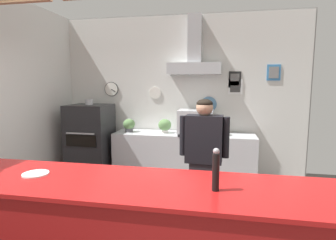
{
  "coord_description": "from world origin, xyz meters",
  "views": [
    {
      "loc": [
        0.73,
        -2.34,
        1.79
      ],
      "look_at": [
        0.13,
        0.79,
        1.36
      ],
      "focal_mm": 29.09,
      "sensor_mm": 36.0,
      "label": 1
    }
  ],
  "objects_px": {
    "condiment_plate": "(36,174)",
    "potted_thyme": "(129,125)",
    "pepper_grinder": "(216,170)",
    "pizza_oven": "(91,143)",
    "potted_basil": "(165,125)",
    "potted_sage": "(221,127)",
    "shop_worker": "(204,161)",
    "espresso_machine": "(196,122)"
  },
  "relations": [
    {
      "from": "espresso_machine",
      "to": "potted_sage",
      "type": "relative_size",
      "value": 2.51
    },
    {
      "from": "pepper_grinder",
      "to": "condiment_plate",
      "type": "distance_m",
      "value": 1.4
    },
    {
      "from": "potted_basil",
      "to": "condiment_plate",
      "type": "distance_m",
      "value": 2.94
    },
    {
      "from": "pepper_grinder",
      "to": "potted_thyme",
      "type": "bearing_deg",
      "value": 118.77
    },
    {
      "from": "espresso_machine",
      "to": "potted_sage",
      "type": "height_order",
      "value": "espresso_machine"
    },
    {
      "from": "potted_sage",
      "to": "potted_thyme",
      "type": "distance_m",
      "value": 1.66
    },
    {
      "from": "pizza_oven",
      "to": "potted_thyme",
      "type": "bearing_deg",
      "value": 13.64
    },
    {
      "from": "condiment_plate",
      "to": "potted_sage",
      "type": "bearing_deg",
      "value": 63.26
    },
    {
      "from": "condiment_plate",
      "to": "potted_thyme",
      "type": "bearing_deg",
      "value": 94.34
    },
    {
      "from": "shop_worker",
      "to": "espresso_machine",
      "type": "xyz_separation_m",
      "value": [
        -0.23,
        1.5,
        0.25
      ]
    },
    {
      "from": "espresso_machine",
      "to": "condiment_plate",
      "type": "distance_m",
      "value": 3.04
    },
    {
      "from": "potted_thyme",
      "to": "condiment_plate",
      "type": "relative_size",
      "value": 1.21
    },
    {
      "from": "pizza_oven",
      "to": "potted_basil",
      "type": "relative_size",
      "value": 6.02
    },
    {
      "from": "potted_basil",
      "to": "pepper_grinder",
      "type": "distance_m",
      "value": 3.11
    },
    {
      "from": "condiment_plate",
      "to": "espresso_machine",
      "type": "bearing_deg",
      "value": 70.76
    },
    {
      "from": "pepper_grinder",
      "to": "espresso_machine",
      "type": "bearing_deg",
      "value": 97.62
    },
    {
      "from": "potted_sage",
      "to": "pepper_grinder",
      "type": "relative_size",
      "value": 0.81
    },
    {
      "from": "potted_sage",
      "to": "shop_worker",
      "type": "bearing_deg",
      "value": -97.93
    },
    {
      "from": "espresso_machine",
      "to": "pepper_grinder",
      "type": "height_order",
      "value": "pepper_grinder"
    },
    {
      "from": "potted_basil",
      "to": "condiment_plate",
      "type": "height_order",
      "value": "potted_basil"
    },
    {
      "from": "espresso_machine",
      "to": "condiment_plate",
      "type": "xyz_separation_m",
      "value": [
        -1.0,
        -2.87,
        -0.03
      ]
    },
    {
      "from": "potted_sage",
      "to": "potted_thyme",
      "type": "bearing_deg",
      "value": 179.38
    },
    {
      "from": "potted_basil",
      "to": "potted_thyme",
      "type": "xyz_separation_m",
      "value": [
        -0.66,
        -0.02,
        -0.01
      ]
    },
    {
      "from": "shop_worker",
      "to": "potted_thyme",
      "type": "height_order",
      "value": "shop_worker"
    },
    {
      "from": "espresso_machine",
      "to": "pepper_grinder",
      "type": "relative_size",
      "value": 2.04
    },
    {
      "from": "shop_worker",
      "to": "potted_basil",
      "type": "xyz_separation_m",
      "value": [
        -0.79,
        1.53,
        0.17
      ]
    },
    {
      "from": "potted_sage",
      "to": "potted_basil",
      "type": "height_order",
      "value": "potted_basil"
    },
    {
      "from": "potted_basil",
      "to": "shop_worker",
      "type": "bearing_deg",
      "value": -62.68
    },
    {
      "from": "condiment_plate",
      "to": "pepper_grinder",
      "type": "bearing_deg",
      "value": -2.45
    },
    {
      "from": "pizza_oven",
      "to": "espresso_machine",
      "type": "bearing_deg",
      "value": 4.81
    },
    {
      "from": "shop_worker",
      "to": "pepper_grinder",
      "type": "bearing_deg",
      "value": 99.39
    },
    {
      "from": "pizza_oven",
      "to": "condiment_plate",
      "type": "relative_size",
      "value": 7.56
    },
    {
      "from": "pepper_grinder",
      "to": "pizza_oven",
      "type": "bearing_deg",
      "value": 129.73
    },
    {
      "from": "pizza_oven",
      "to": "potted_sage",
      "type": "height_order",
      "value": "pizza_oven"
    },
    {
      "from": "pepper_grinder",
      "to": "condiment_plate",
      "type": "bearing_deg",
      "value": 177.55
    },
    {
      "from": "potted_sage",
      "to": "espresso_machine",
      "type": "bearing_deg",
      "value": 178.52
    },
    {
      "from": "espresso_machine",
      "to": "potted_basil",
      "type": "height_order",
      "value": "espresso_machine"
    },
    {
      "from": "pizza_oven",
      "to": "pepper_grinder",
      "type": "bearing_deg",
      "value": -50.27
    },
    {
      "from": "espresso_machine",
      "to": "shop_worker",
      "type": "bearing_deg",
      "value": -81.19
    },
    {
      "from": "potted_sage",
      "to": "condiment_plate",
      "type": "height_order",
      "value": "potted_sage"
    },
    {
      "from": "pizza_oven",
      "to": "potted_thyme",
      "type": "height_order",
      "value": "pizza_oven"
    },
    {
      "from": "shop_worker",
      "to": "condiment_plate",
      "type": "xyz_separation_m",
      "value": [
        -1.23,
        -1.38,
        0.22
      ]
    }
  ]
}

